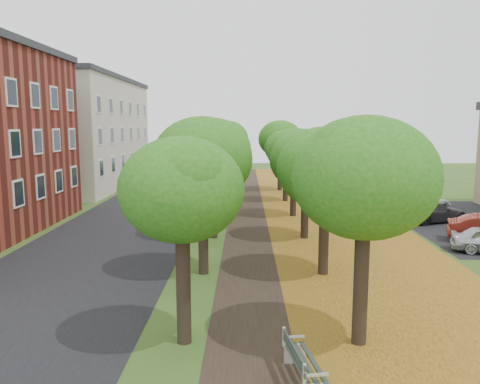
{
  "coord_description": "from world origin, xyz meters",
  "views": [
    {
      "loc": [
        -0.52,
        -12.15,
        5.96
      ],
      "look_at": [
        -0.8,
        11.63,
        2.5
      ],
      "focal_mm": 35.0,
      "sensor_mm": 36.0,
      "label": 1
    }
  ],
  "objects": [
    {
      "name": "building_cream",
      "position": [
        -17.0,
        33.0,
        5.21
      ],
      "size": [
        10.3,
        20.3,
        10.4
      ],
      "color": "beige",
      "rests_on": "ground"
    },
    {
      "name": "ground",
      "position": [
        0.0,
        0.0,
        0.0
      ],
      "size": [
        120.0,
        120.0,
        0.0
      ],
      "primitive_type": "plane",
      "color": "#2D4C19",
      "rests_on": "ground"
    },
    {
      "name": "street_asphalt",
      "position": [
        -7.5,
        15.0,
        0.0
      ],
      "size": [
        8.0,
        70.0,
        0.01
      ],
      "primitive_type": "cube",
      "color": "black",
      "rests_on": "ground"
    },
    {
      "name": "car_white",
      "position": [
        11.0,
        19.43,
        0.72
      ],
      "size": [
        5.64,
        3.83,
        1.43
      ],
      "primitive_type": "imported",
      "rotation": [
        0.0,
        0.0,
        1.88
      ],
      "color": "silver",
      "rests_on": "ground"
    },
    {
      "name": "bench",
      "position": [
        0.8,
        -2.01,
        0.49
      ],
      "size": [
        0.88,
        2.05,
        0.94
      ],
      "rotation": [
        0.0,
        0.0,
        1.73
      ],
      "color": "#2B362D",
      "rests_on": "ground"
    },
    {
      "name": "footpath",
      "position": [
        0.0,
        15.0,
        0.0
      ],
      "size": [
        3.2,
        70.0,
        0.01
      ],
      "primitive_type": "cube",
      "color": "black",
      "rests_on": "ground"
    },
    {
      "name": "car_grey",
      "position": [
        11.0,
        16.15,
        0.63
      ],
      "size": [
        4.7,
        3.16,
        1.27
      ],
      "primitive_type": "imported",
      "rotation": [
        0.0,
        0.0,
        1.92
      ],
      "color": "#333237",
      "rests_on": "ground"
    },
    {
      "name": "leaf_verge",
      "position": [
        5.0,
        15.0,
        0.01
      ],
      "size": [
        7.5,
        70.0,
        0.01
      ],
      "primitive_type": "cube",
      "color": "#B67D21",
      "rests_on": "ground"
    },
    {
      "name": "tree_row_west",
      "position": [
        -2.2,
        15.0,
        4.24
      ],
      "size": [
        3.61,
        33.61,
        5.81
      ],
      "color": "black",
      "rests_on": "ground"
    },
    {
      "name": "tree_row_east",
      "position": [
        2.6,
        15.0,
        4.24
      ],
      "size": [
        3.61,
        33.61,
        5.81
      ],
      "color": "black",
      "rests_on": "ground"
    },
    {
      "name": "parking_lot",
      "position": [
        13.5,
        16.0,
        0.0
      ],
      "size": [
        9.0,
        16.0,
        0.01
      ],
      "primitive_type": "cube",
      "color": "black",
      "rests_on": "ground"
    }
  ]
}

